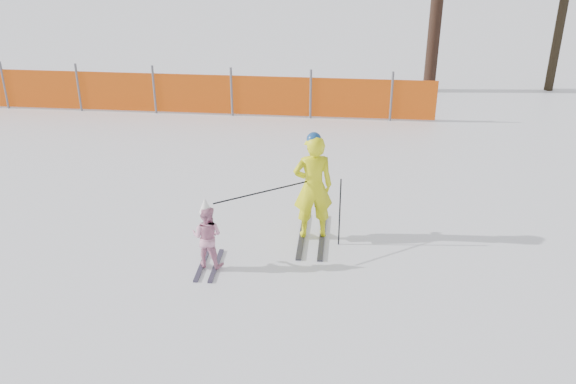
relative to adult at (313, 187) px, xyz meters
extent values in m
plane|color=white|center=(-0.37, -0.86, -0.94)|extent=(120.00, 120.00, 0.00)
cube|color=black|center=(-0.17, 0.00, -0.92)|extent=(0.09, 1.55, 0.04)
cube|color=black|center=(0.17, 0.00, -0.92)|extent=(0.09, 1.55, 0.04)
imported|color=yellow|center=(0.00, 0.00, 0.00)|extent=(0.73, 0.56, 1.79)
sphere|color=navy|center=(0.00, 0.00, 0.82)|extent=(0.24, 0.24, 0.24)
cube|color=black|center=(-1.65, -1.06, -0.92)|extent=(0.09, 0.95, 0.03)
cube|color=black|center=(-1.43, -1.06, -0.92)|extent=(0.09, 0.95, 0.03)
imported|color=pink|center=(-1.54, -1.06, -0.40)|extent=(0.55, 0.46, 1.01)
cone|color=white|center=(-1.54, -1.06, 0.13)|extent=(0.19, 0.19, 0.24)
cylinder|color=black|center=(0.45, -0.20, -0.34)|extent=(0.02, 0.02, 1.19)
cylinder|color=black|center=(-0.77, -0.53, 0.12)|extent=(1.35, 0.94, 0.02)
cylinder|color=#595960|center=(-8.43, 6.05, -0.31)|extent=(0.06, 0.06, 1.25)
cylinder|color=#595960|center=(-6.43, 6.05, -0.31)|extent=(0.06, 0.06, 1.25)
cylinder|color=#595960|center=(-4.43, 6.05, -0.31)|extent=(0.06, 0.06, 1.25)
cylinder|color=#595960|center=(-2.43, 6.05, -0.31)|extent=(0.06, 0.06, 1.25)
cylinder|color=#595960|center=(-0.43, 6.05, -0.31)|extent=(0.06, 0.06, 1.25)
cylinder|color=#595960|center=(1.57, 6.05, -0.31)|extent=(0.06, 0.06, 1.25)
cube|color=#DD500B|center=(-4.87, 6.05, -0.39)|extent=(15.11, 0.03, 1.00)
camera|label=1|loc=(0.51, -9.39, 4.45)|focal=40.00mm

